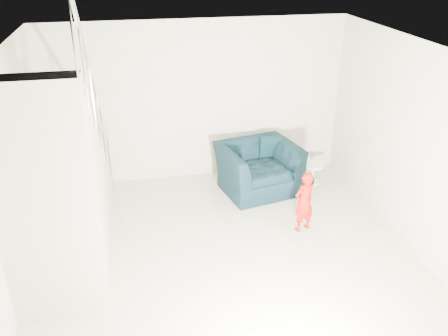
{
  "coord_description": "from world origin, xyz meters",
  "views": [
    {
      "loc": [
        -1.05,
        -4.77,
        3.81
      ],
      "look_at": [
        0.15,
        1.2,
        0.85
      ],
      "focal_mm": 38.0,
      "sensor_mm": 36.0,
      "label": 1
    }
  ],
  "objects_px": {
    "side_table": "(313,170)",
    "staircase": "(62,199)",
    "armchair": "(258,168)",
    "toddler": "(304,202)"
  },
  "relations": [
    {
      "from": "toddler",
      "to": "side_table",
      "type": "xyz_separation_m",
      "value": [
        0.67,
        1.35,
        -0.22
      ]
    },
    {
      "from": "toddler",
      "to": "staircase",
      "type": "height_order",
      "value": "staircase"
    },
    {
      "from": "armchair",
      "to": "staircase",
      "type": "xyz_separation_m",
      "value": [
        -2.89,
        -1.45,
        0.55
      ]
    },
    {
      "from": "armchair",
      "to": "side_table",
      "type": "xyz_separation_m",
      "value": [
        0.99,
        0.04,
        -0.15
      ]
    },
    {
      "from": "toddler",
      "to": "staircase",
      "type": "xyz_separation_m",
      "value": [
        -3.2,
        -0.14,
        0.49
      ]
    },
    {
      "from": "armchair",
      "to": "staircase",
      "type": "relative_size",
      "value": 0.34
    },
    {
      "from": "armchair",
      "to": "toddler",
      "type": "distance_m",
      "value": 1.35
    },
    {
      "from": "armchair",
      "to": "staircase",
      "type": "distance_m",
      "value": 3.28
    },
    {
      "from": "side_table",
      "to": "staircase",
      "type": "height_order",
      "value": "staircase"
    },
    {
      "from": "armchair",
      "to": "toddler",
      "type": "xyz_separation_m",
      "value": [
        0.32,
        -1.31,
        0.06
      ]
    }
  ]
}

